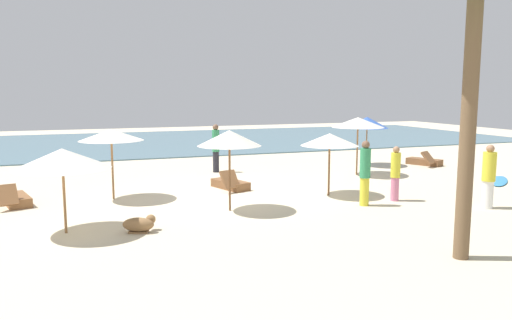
% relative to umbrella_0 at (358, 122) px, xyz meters
% --- Properties ---
extents(ground_plane, '(60.00, 60.00, 0.00)m').
position_rel_umbrella_0_xyz_m(ground_plane, '(-5.61, -1.70, -2.07)').
color(ground_plane, beige).
extents(ocean_water, '(48.00, 16.00, 0.06)m').
position_rel_umbrella_0_xyz_m(ocean_water, '(-5.61, 15.30, -2.04)').
color(ocean_water, slate).
rests_on(ocean_water, ground_plane).
extents(umbrella_0, '(2.03, 2.03, 2.28)m').
position_rel_umbrella_0_xyz_m(umbrella_0, '(0.00, 0.00, 0.00)').
color(umbrella_0, brown).
rests_on(umbrella_0, ground_plane).
extents(umbrella_1, '(1.76, 1.76, 2.24)m').
position_rel_umbrella_0_xyz_m(umbrella_1, '(-6.46, -3.97, -0.05)').
color(umbrella_1, brown).
rests_on(umbrella_1, ground_plane).
extents(umbrella_2, '(1.82, 1.82, 1.98)m').
position_rel_umbrella_0_xyz_m(umbrella_2, '(-2.91, -3.09, -0.29)').
color(umbrella_2, brown).
rests_on(umbrella_2, ground_plane).
extents(umbrella_4, '(1.93, 1.93, 2.15)m').
position_rel_umbrella_0_xyz_m(umbrella_4, '(-9.38, -1.33, -0.10)').
color(umbrella_4, olive).
rests_on(umbrella_4, ground_plane).
extents(umbrella_5, '(2.19, 2.19, 1.99)m').
position_rel_umbrella_0_xyz_m(umbrella_5, '(-10.72, -4.76, -0.32)').
color(umbrella_5, olive).
rests_on(umbrella_5, ground_plane).
extents(umbrella_6, '(1.86, 1.86, 2.16)m').
position_rel_umbrella_0_xyz_m(umbrella_6, '(1.74, 2.07, -0.17)').
color(umbrella_6, olive).
rests_on(umbrella_6, ground_plane).
extents(lounger_1, '(1.09, 1.75, 0.73)m').
position_rel_umbrella_0_xyz_m(lounger_1, '(-5.54, -1.01, -1.90)').
color(lounger_1, brown).
rests_on(lounger_1, ground_plane).
extents(lounger_2, '(1.26, 1.78, 0.68)m').
position_rel_umbrella_0_xyz_m(lounger_2, '(4.24, 1.22, -1.91)').
color(lounger_2, brown).
rests_on(lounger_2, ground_plane).
extents(lounger_3, '(1.00, 1.77, 0.71)m').
position_rel_umbrella_0_xyz_m(lounger_3, '(-12.12, -1.18, -1.90)').
color(lounger_3, brown).
rests_on(lounger_3, ground_plane).
extents(person_0, '(0.44, 0.44, 1.89)m').
position_rel_umbrella_0_xyz_m(person_0, '(-2.62, -4.70, -1.10)').
color(person_0, yellow).
rests_on(person_0, ground_plane).
extents(person_1, '(0.41, 0.41, 1.96)m').
position_rel_umbrella_0_xyz_m(person_1, '(-5.04, 2.56, -1.05)').
color(person_1, '#26262D').
rests_on(person_1, ground_plane).
extents(person_3, '(0.34, 0.34, 1.66)m').
position_rel_umbrella_0_xyz_m(person_3, '(-1.40, -4.47, -1.23)').
color(person_3, '#D17299').
rests_on(person_3, ground_plane).
extents(person_4, '(0.49, 0.49, 1.81)m').
position_rel_umbrella_0_xyz_m(person_4, '(0.48, -6.19, -1.16)').
color(person_4, white).
rests_on(person_4, ground_plane).
extents(dog, '(0.83, 0.59, 0.38)m').
position_rel_umbrella_0_xyz_m(dog, '(-9.09, -5.30, -1.88)').
color(dog, olive).
rests_on(dog, ground_plane).
extents(surfboard, '(2.15, 2.00, 0.07)m').
position_rel_umbrella_0_xyz_m(surfboard, '(4.11, -3.11, -2.04)').
color(surfboard, '#338CCC').
rests_on(surfboard, ground_plane).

